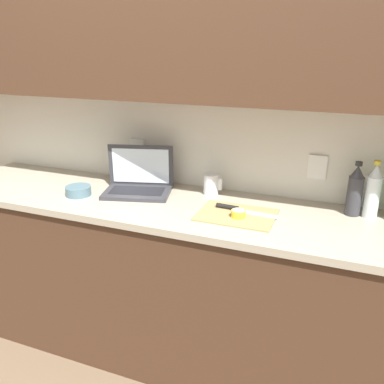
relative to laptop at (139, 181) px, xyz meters
The scene contains 11 objects.
ground_plane 1.00m from the laptop, 29.48° to the right, with size 12.00×12.00×0.00m, color brown.
wall_back 0.61m from the laptop, 37.32° to the left, with size 5.20×0.38×2.60m.
counter_unit 0.54m from the laptop, 32.38° to the right, with size 2.47×0.59×0.92m.
laptop is the anchor object (origin of this frame).
cutting_board 0.60m from the laptop, 12.44° to the right, with size 0.36×0.26×0.01m, color tan.
knife 0.57m from the laptop, ahead, with size 0.30×0.05×0.02m.
lemon_half_cut 0.62m from the laptop, 14.80° to the right, with size 0.07×0.07×0.03m.
bottle_green_soda 1.08m from the laptop, ahead, with size 0.07×0.07×0.26m.
bottle_oil_tall 1.16m from the laptop, ahead, with size 0.07×0.07×0.27m.
measuring_cup 0.39m from the laptop, 15.54° to the left, with size 0.10×0.08×0.11m.
bowl_white 0.32m from the laptop, 148.85° to the right, with size 0.13×0.13×0.05m.
Camera 1 is at (0.85, -1.73, 1.68)m, focal length 38.00 mm.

